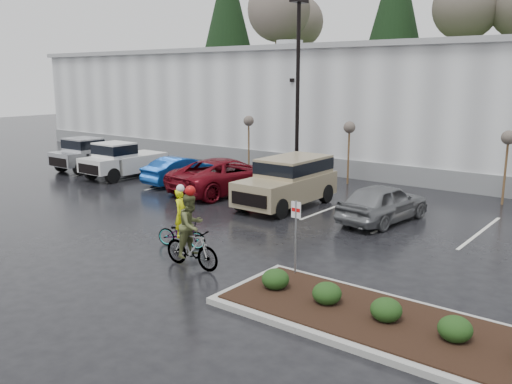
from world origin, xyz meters
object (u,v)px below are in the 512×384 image
Objects in this scene: fire_lane_sign at (296,230)px; sapling_mid at (349,131)px; lamppost at (298,71)px; pickup_white at (128,159)px; pickup_silver at (97,153)px; sapling_east at (508,142)px; car_grey at (383,202)px; cyclist_hivis at (182,228)px; cyclist_olive at (191,238)px; sapling_west at (249,124)px; suv_tan at (286,183)px; car_red at (228,175)px; car_blue at (182,170)px.

sapling_mid is at bearing 112.49° from fire_lane_sign.
lamppost reaches higher than pickup_white.
lamppost is 4.00m from sapling_mid.
lamppost is at bearing 20.29° from pickup_silver.
sapling_east reaches higher than fire_lane_sign.
cyclist_hivis is (-3.79, -6.92, -0.09)m from car_grey.
fire_lane_sign reaches higher than pickup_silver.
pickup_white is at bearing 54.88° from cyclist_olive.
fire_lane_sign is at bearing -99.75° from sapling_east.
sapling_mid is at bearing 21.80° from lamppost.
sapling_east is at bearing 0.00° from sapling_west.
sapling_mid is 0.62× the size of pickup_silver.
sapling_mid is at bearing 92.86° from suv_tan.
sapling_west is 17.46m from fire_lane_sign.
car_red is 8.54m from cyclist_hivis.
cyclist_olive reaches higher than cyclist_hivis.
car_grey is at bearing 95.56° from fire_lane_sign.
sapling_east reaches higher than car_blue.
cyclist_olive is (2.43, -13.87, -1.85)m from sapling_mid.
pickup_silver is at bearing 59.52° from cyclist_olive.
suv_tan is at bearing 10.21° from car_grey.
cyclist_hivis is (0.83, -12.70, -2.07)m from sapling_mid.
sapling_east is at bearing 13.68° from pickup_silver.
sapling_east is 1.54× the size of cyclist_hivis.
car_grey is 8.38m from cyclist_olive.
car_grey is (4.62, -5.78, -1.98)m from sapling_mid.
sapling_east is at bearing -43.94° from cyclist_hivis.
pickup_silver is 1.02× the size of suv_tan.
lamppost reaches higher than car_blue.
pickup_silver is 16.49m from cyclist_hivis.
fire_lane_sign is 17.45m from pickup_white.
sapling_west is 0.75× the size of car_blue.
sapling_west is at bearing 53.78° from pickup_white.
fire_lane_sign is 0.52× the size of car_blue.
sapling_west is 6.41m from car_red.
fire_lane_sign is at bearing -53.61° from suv_tan.
car_grey is at bearing -0.91° from pickup_white.
cyclist_hivis is 0.86× the size of cyclist_olive.
sapling_mid is 0.73× the size of car_grey.
car_grey is (15.17, -0.24, -0.23)m from pickup_white.
car_red is at bearing 170.18° from suv_tan.
pickup_silver is at bearing 46.73° from cyclist_hivis.
pickup_silver is 14.18m from suv_tan.
sapling_mid is 14.20m from cyclist_olive.
lamppost reaches higher than cyclist_olive.
car_blue is at bearing -135.46° from lamppost.
cyclist_hivis is at bearing 68.36° from car_grey.
cyclist_olive is at bearing -57.23° from sapling_west.
sapling_west is at bearing 180.00° from sapling_east.
lamppost reaches higher than sapling_mid.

